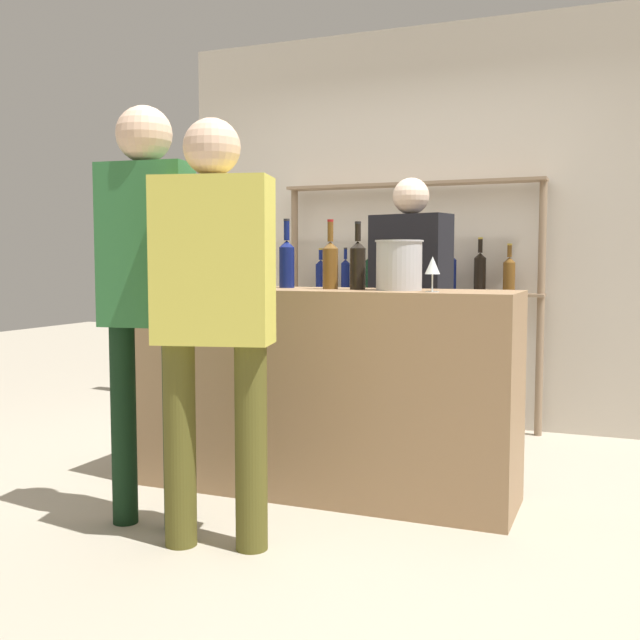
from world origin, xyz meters
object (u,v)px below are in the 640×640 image
object	(u,v)px
customer_left	(147,275)
customer_center	(214,300)
counter_bottle_1	(358,264)
counter_bottle_2	(287,262)
wine_glass	(433,266)
server_behind_counter	(410,294)
ice_bucket	(399,265)
counter_bottle_0	(330,263)

from	to	relation	value
customer_left	customer_center	bearing A→B (deg)	-112.11
counter_bottle_1	counter_bottle_2	xyz separation A→B (m)	(-0.41, 0.07, 0.01)
wine_glass	counter_bottle_1	bearing A→B (deg)	159.77
counter_bottle_1	customer_left	bearing A→B (deg)	-133.46
counter_bottle_2	customer_left	xyz separation A→B (m)	(-0.29, -0.81, -0.06)
counter_bottle_1	server_behind_counter	xyz separation A→B (m)	(0.01, 0.92, -0.19)
wine_glass	customer_left	world-z (taller)	customer_left
customer_center	counter_bottle_1	bearing A→B (deg)	-33.72
counter_bottle_1	customer_center	distance (m)	0.91
server_behind_counter	counter_bottle_2	bearing A→B (deg)	-12.87
ice_bucket	customer_left	size ratio (longest dim) A/B	0.13
counter_bottle_0	server_behind_counter	distance (m)	0.94
wine_glass	customer_center	size ratio (longest dim) A/B	0.09
counter_bottle_1	ice_bucket	distance (m)	0.21
wine_glass	customer_center	bearing A→B (deg)	-135.65
customer_left	counter_bottle_1	bearing A→B (deg)	-50.03
counter_bottle_0	counter_bottle_1	world-z (taller)	counter_bottle_0
ice_bucket	customer_left	bearing A→B (deg)	-141.52
customer_left	customer_center	size ratio (longest dim) A/B	1.06
counter_bottle_2	counter_bottle_1	bearing A→B (deg)	-10.28
counter_bottle_0	ice_bucket	xyz separation A→B (m)	(0.36, -0.02, -0.01)
ice_bucket	customer_left	distance (m)	1.17
counter_bottle_0	customer_center	bearing A→B (deg)	-100.73
counter_bottle_1	server_behind_counter	bearing A→B (deg)	89.30
ice_bucket	server_behind_counter	distance (m)	0.97
counter_bottle_0	wine_glass	bearing A→B (deg)	-16.05
counter_bottle_2	customer_left	world-z (taller)	customer_left
ice_bucket	server_behind_counter	bearing A→B (deg)	102.15
wine_glass	counter_bottle_0	bearing A→B (deg)	163.95
counter_bottle_1	ice_bucket	world-z (taller)	counter_bottle_1
server_behind_counter	counter_bottle_1	bearing A→B (deg)	13.14
customer_center	counter_bottle_0	bearing A→B (deg)	-24.45
counter_bottle_0	ice_bucket	bearing A→B (deg)	-3.70
counter_bottle_2	customer_left	size ratio (longest dim) A/B	0.19
counter_bottle_2	wine_glass	world-z (taller)	counter_bottle_2
wine_glass	ice_bucket	size ratio (longest dim) A/B	0.68
counter_bottle_2	customer_left	distance (m)	0.87
ice_bucket	counter_bottle_0	bearing A→B (deg)	176.30
customer_left	customer_center	xyz separation A→B (m)	(0.39, -0.11, -0.09)
wine_glass	customer_left	size ratio (longest dim) A/B	0.09
counter_bottle_2	customer_center	xyz separation A→B (m)	(0.10, -0.92, -0.15)
ice_bucket	customer_center	distance (m)	0.99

